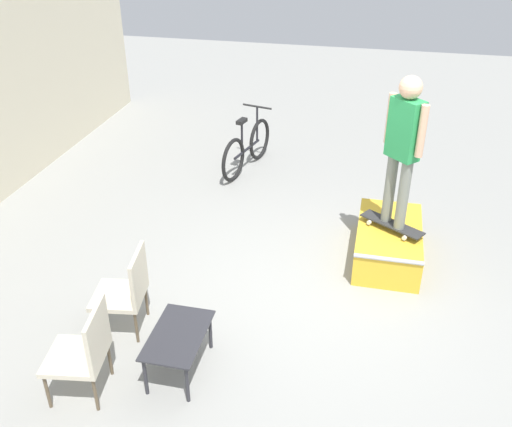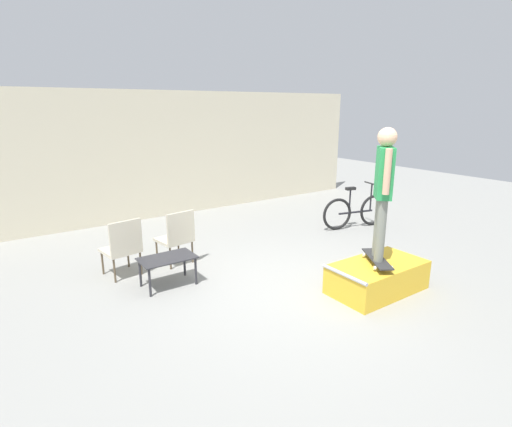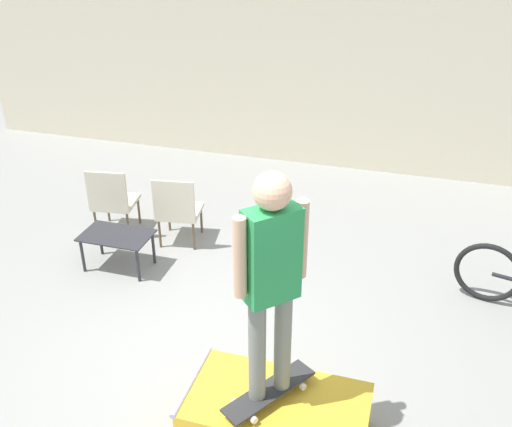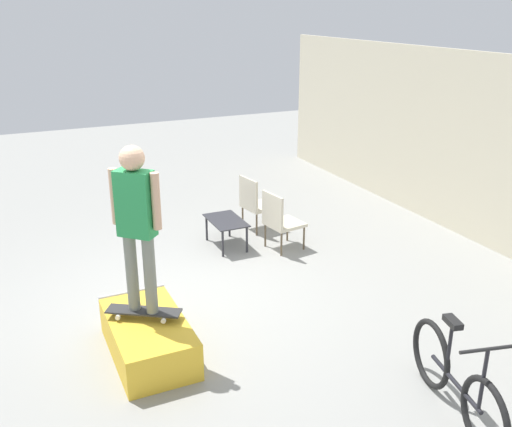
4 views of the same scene
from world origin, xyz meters
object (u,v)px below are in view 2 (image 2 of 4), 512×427
patio_chair_left (123,246)px  patio_chair_right (177,235)px  bicycle (356,211)px  skate_ramp_box (377,277)px  person_skater (384,183)px  coffee_table (168,261)px  skateboard_on_ramp (377,259)px

patio_chair_left → patio_chair_right: bearing=171.1°
patio_chair_right → bicycle: size_ratio=0.58×
skate_ramp_box → patio_chair_left: 3.92m
person_skater → coffee_table: size_ratio=2.24×
person_skater → bicycle: 3.49m
skateboard_on_ramp → bicycle: bearing=-10.7°
skate_ramp_box → coffee_table: size_ratio=1.77×
bicycle → patio_chair_left: bearing=-169.7°
skateboard_on_ramp → coffee_table: skateboard_on_ramp is taller
patio_chair_left → coffee_table: bearing=112.7°
skateboard_on_ramp → coffee_table: bearing=83.7°
skate_ramp_box → bicycle: bearing=47.4°
coffee_table → person_skater: bearing=-38.8°
skateboard_on_ramp → person_skater: (0.00, -0.00, 1.11)m
skateboard_on_ramp → coffee_table: size_ratio=0.97×
skate_ramp_box → skateboard_on_ramp: bearing=-165.3°
person_skater → skate_ramp_box: bearing=-31.4°
skate_ramp_box → person_skater: (-0.05, -0.01, 1.41)m
person_skater → bicycle: size_ratio=1.12×
person_skater → bicycle: bearing=0.8°
patio_chair_left → bicycle: bearing=168.0°
person_skater → patio_chair_left: (-2.84, 2.65, -1.11)m
skate_ramp_box → patio_chair_left: bearing=137.7°
coffee_table → bicycle: size_ratio=0.50×
coffee_table → patio_chair_left: (-0.44, 0.72, 0.13)m
skate_ramp_box → coffee_table: (-2.45, 1.92, 0.17)m
skateboard_on_ramp → skate_ramp_box: bearing=-42.8°
skateboard_on_ramp → patio_chair_left: 3.88m
person_skater → patio_chair_right: person_skater is taller
coffee_table → skateboard_on_ramp: bearing=-38.8°
patio_chair_left → bicycle: bicycle is taller
skateboard_on_ramp → patio_chair_left: bearing=79.5°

